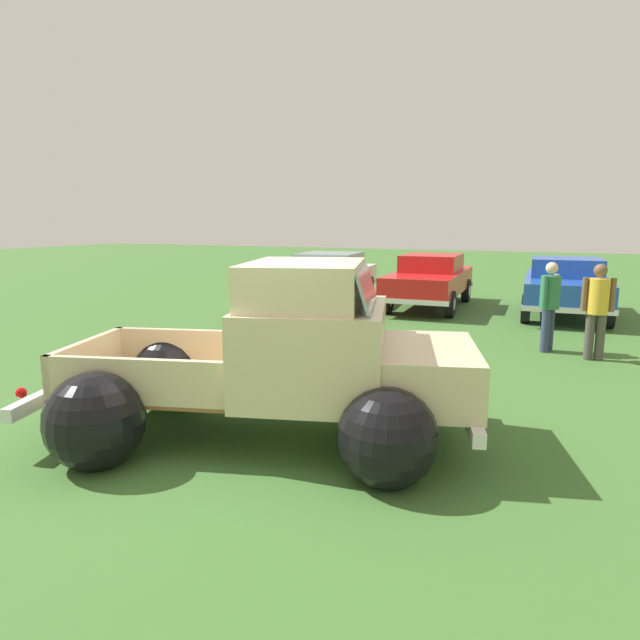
# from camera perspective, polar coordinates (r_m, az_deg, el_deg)

# --- Properties ---
(ground_plane) EXTENTS (80.00, 80.00, 0.00)m
(ground_plane) POSITION_cam_1_polar(r_m,az_deg,el_deg) (6.27, -6.57, -11.73)
(ground_plane) COLOR #3D6B2D
(vintage_pickup_truck) EXTENTS (4.96, 3.66, 1.96)m
(vintage_pickup_truck) POSITION_cam_1_polar(r_m,az_deg,el_deg) (5.95, -3.09, -5.21)
(vintage_pickup_truck) COLOR black
(vintage_pickup_truck) RESTS_ON ground
(show_car_0) EXTENTS (2.32, 4.82, 1.43)m
(show_car_0) POSITION_cam_1_polar(r_m,az_deg,el_deg) (15.83, 0.85, 4.59)
(show_car_0) COLOR black
(show_car_0) RESTS_ON ground
(show_car_1) EXTENTS (1.88, 4.60, 1.43)m
(show_car_1) POSITION_cam_1_polar(r_m,az_deg,el_deg) (15.38, 11.31, 4.21)
(show_car_1) COLOR black
(show_car_1) RESTS_ON ground
(show_car_2) EXTENTS (2.05, 4.20, 1.43)m
(show_car_2) POSITION_cam_1_polar(r_m,az_deg,el_deg) (14.93, 24.01, 3.35)
(show_car_2) COLOR black
(show_car_2) RESTS_ON ground
(spectator_0) EXTENTS (0.54, 0.40, 1.63)m
(spectator_0) POSITION_cam_1_polar(r_m,az_deg,el_deg) (10.37, 26.72, 1.30)
(spectator_0) COLOR #4C4742
(spectator_0) RESTS_ON ground
(spectator_1) EXTENTS (0.45, 0.52, 1.62)m
(spectator_1) POSITION_cam_1_polar(r_m,az_deg,el_deg) (10.70, 22.61, 1.80)
(spectator_1) COLOR navy
(spectator_1) RESTS_ON ground
(spectator_2) EXTENTS (0.54, 0.37, 1.65)m
(spectator_2) POSITION_cam_1_polar(r_m,az_deg,el_deg) (9.69, 0.89, 1.92)
(spectator_2) COLOR #4C4742
(spectator_2) RESTS_ON ground
(lane_cone_0) EXTENTS (0.36, 0.36, 0.63)m
(lane_cone_0) POSITION_cam_1_polar(r_m,az_deg,el_deg) (8.90, -9.30, -3.08)
(lane_cone_0) COLOR black
(lane_cone_0) RESTS_ON ground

